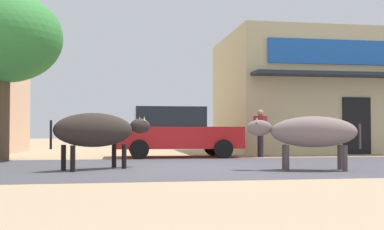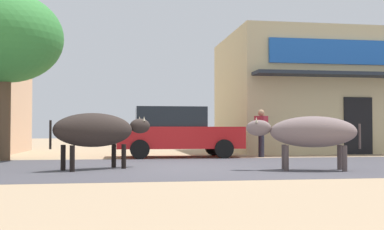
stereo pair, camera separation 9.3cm
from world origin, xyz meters
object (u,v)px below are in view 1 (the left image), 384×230
parked_hatchback_car (176,132)px  cow_far_dark (311,132)px  roadside_tree (5,38)px  cow_near_brown (97,130)px  pedestrian_by_shop (260,129)px

parked_hatchback_car → cow_far_dark: size_ratio=1.65×
roadside_tree → cow_far_dark: size_ratio=2.00×
cow_near_brown → cow_far_dark: 4.81m
roadside_tree → cow_near_brown: (2.81, -3.61, -2.72)m
roadside_tree → pedestrian_by_shop: (7.99, 0.60, -2.69)m
cow_far_dark → cow_near_brown: bearing=168.2°
roadside_tree → cow_far_dark: bearing=-31.5°
pedestrian_by_shop → cow_far_dark: bearing=-95.2°
parked_hatchback_car → cow_near_brown: parked_hatchback_car is taller
roadside_tree → pedestrian_by_shop: size_ratio=3.15×
pedestrian_by_shop → roadside_tree: bearing=-175.7°
roadside_tree → parked_hatchback_car: bearing=10.6°
parked_hatchback_car → roadside_tree: bearing=-169.4°
roadside_tree → cow_far_dark: roadside_tree is taller
roadside_tree → pedestrian_by_shop: 8.45m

